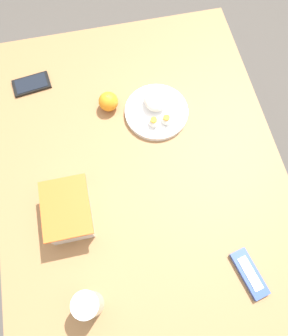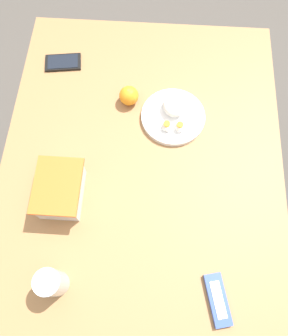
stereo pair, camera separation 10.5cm
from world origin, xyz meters
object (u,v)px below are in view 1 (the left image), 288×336
at_px(rice_plate, 156,109).
at_px(drinking_glass, 88,305).
at_px(cell_phone, 32,84).
at_px(food_container, 69,212).
at_px(orange_fruit, 108,102).
at_px(candy_bar, 249,274).

xyz_separation_m(rice_plate, drinking_glass, (-0.58, 0.32, 0.04)).
bearing_deg(drinking_glass, cell_phone, 7.52).
xyz_separation_m(food_container, cell_phone, (0.52, 0.08, -0.04)).
height_order(food_container, orange_fruit, food_container).
height_order(cell_phone, drinking_glass, drinking_glass).
xyz_separation_m(orange_fruit, cell_phone, (0.15, 0.26, -0.03)).
distance_m(rice_plate, cell_phone, 0.47).
height_order(rice_plate, cell_phone, rice_plate).
bearing_deg(drinking_glass, candy_bar, -91.69).
bearing_deg(orange_fruit, candy_bar, -154.85).
distance_m(candy_bar, drinking_glass, 0.47).
distance_m(food_container, rice_plate, 0.46).
relative_size(orange_fruit, drinking_glass, 0.58).
distance_m(orange_fruit, cell_phone, 0.31).
xyz_separation_m(rice_plate, candy_bar, (-0.59, -0.15, -0.01)).
relative_size(cell_phone, drinking_glass, 1.20).
bearing_deg(cell_phone, drinking_glass, -172.48).
height_order(orange_fruit, rice_plate, same).
relative_size(rice_plate, candy_bar, 1.48).
distance_m(candy_bar, cell_phone, 0.98).
xyz_separation_m(candy_bar, drinking_glass, (0.01, 0.46, 0.05)).
bearing_deg(rice_plate, cell_phone, 63.83).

